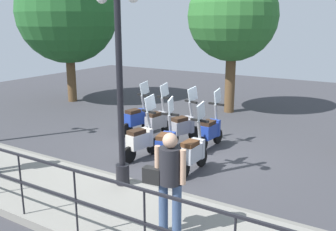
% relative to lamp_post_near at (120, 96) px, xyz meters
% --- Properties ---
extents(ground_plane, '(28.00, 28.00, 0.00)m').
position_rel_lamp_post_near_xyz_m(ground_plane, '(2.40, 0.05, -1.93)').
color(ground_plane, '#38383D').
extents(promenade_walkway, '(2.20, 20.00, 0.15)m').
position_rel_lamp_post_near_xyz_m(promenade_walkway, '(-0.75, 0.05, -1.85)').
color(promenade_walkway, gray).
rests_on(promenade_walkway, ground_plane).
extents(fence_railing, '(0.04, 16.03, 1.07)m').
position_rel_lamp_post_near_xyz_m(fence_railing, '(-1.80, 0.05, -1.03)').
color(fence_railing, black).
rests_on(fence_railing, promenade_walkway).
extents(lamp_post_near, '(0.26, 0.90, 4.03)m').
position_rel_lamp_post_near_xyz_m(lamp_post_near, '(0.00, 0.00, 0.00)').
color(lamp_post_near, black).
rests_on(lamp_post_near, promenade_walkway).
extents(pedestrian_with_bag, '(0.36, 0.64, 1.59)m').
position_rel_lamp_post_near_xyz_m(pedestrian_with_bag, '(-1.04, -1.69, -0.85)').
color(pedestrian_with_bag, '#384C70').
rests_on(pedestrian_with_bag, promenade_walkway).
extents(tree_large, '(3.98, 3.98, 5.57)m').
position_rel_lamp_post_near_xyz_m(tree_large, '(5.59, 7.06, 1.64)').
color(tree_large, brown).
rests_on(tree_large, ground_plane).
extents(tree_distant, '(3.13, 3.13, 4.99)m').
position_rel_lamp_post_near_xyz_m(tree_distant, '(7.24, 0.77, 1.48)').
color(tree_distant, brown).
rests_on(tree_distant, ground_plane).
extents(scooter_near_0, '(1.23, 0.44, 1.54)m').
position_rel_lamp_post_near_xyz_m(scooter_near_0, '(1.55, -0.74, -1.44)').
color(scooter_near_0, black).
rests_on(scooter_near_0, ground_plane).
extents(scooter_near_1, '(1.22, 0.50, 1.54)m').
position_rel_lamp_post_near_xyz_m(scooter_near_1, '(1.68, 0.04, -1.44)').
color(scooter_near_1, black).
rests_on(scooter_near_1, ground_plane).
extents(scooter_near_2, '(1.22, 0.48, 1.54)m').
position_rel_lamp_post_near_xyz_m(scooter_near_2, '(1.64, 0.73, -1.44)').
color(scooter_near_2, black).
rests_on(scooter_near_2, ground_plane).
extents(scooter_far_0, '(1.23, 0.44, 1.54)m').
position_rel_lamp_post_near_xyz_m(scooter_far_0, '(3.26, -0.36, -1.44)').
color(scooter_far_0, black).
rests_on(scooter_far_0, ground_plane).
extents(scooter_far_1, '(1.20, 0.55, 1.54)m').
position_rel_lamp_post_near_xyz_m(scooter_far_1, '(3.20, 0.43, -1.44)').
color(scooter_far_1, black).
rests_on(scooter_far_1, ground_plane).
extents(scooter_far_2, '(1.23, 0.45, 1.54)m').
position_rel_lamp_post_near_xyz_m(scooter_far_2, '(3.28, 1.34, -1.44)').
color(scooter_far_2, black).
rests_on(scooter_far_2, ground_plane).
extents(scooter_far_3, '(1.22, 0.48, 1.54)m').
position_rel_lamp_post_near_xyz_m(scooter_far_3, '(3.25, 2.03, -1.44)').
color(scooter_far_3, black).
rests_on(scooter_far_3, ground_plane).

